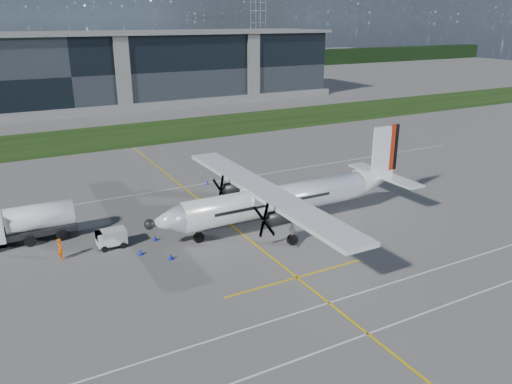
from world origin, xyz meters
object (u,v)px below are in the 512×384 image
object	(u,v)px
fuel_tanker_truck	(17,226)
safety_cone_nose_stbd	(155,238)
ground_crew_person	(60,247)
baggage_tug	(111,239)
safety_cone_nose_port	(171,256)
safety_cone_fwd	(141,252)
safety_cone_stbdwing	(208,183)
turboprop_aircraft	(287,182)
pylon_east	(258,27)

from	to	relation	value
fuel_tanker_truck	safety_cone_nose_stbd	bearing A→B (deg)	-26.30
ground_crew_person	fuel_tanker_truck	bearing A→B (deg)	16.24
baggage_tug	safety_cone_nose_port	bearing A→B (deg)	-51.59
safety_cone_nose_stbd	safety_cone_fwd	bearing A→B (deg)	-132.06
fuel_tanker_truck	ground_crew_person	distance (m)	5.73
fuel_tanker_truck	safety_cone_nose_port	xyz separation A→B (m)	(10.42, -9.22, -1.35)
safety_cone_nose_port	baggage_tug	bearing A→B (deg)	128.41
baggage_tug	safety_cone_nose_stbd	size ratio (longest dim) A/B	5.15
safety_cone_stbdwing	safety_cone_nose_stbd	xyz separation A→B (m)	(-10.13, -12.04, 0.00)
turboprop_aircraft	baggage_tug	distance (m)	16.21
fuel_tanker_truck	safety_cone_nose_port	distance (m)	13.97
pylon_east	turboprop_aircraft	size ratio (longest dim) A/B	1.09
fuel_tanker_truck	ground_crew_person	size ratio (longest dim) A/B	4.07
pylon_east	safety_cone_fwd	world-z (taller)	pylon_east
safety_cone_fwd	pylon_east	bearing A→B (deg)	58.12
fuel_tanker_truck	ground_crew_person	xyz separation A→B (m)	(2.68, -5.03, -0.55)
ground_crew_person	safety_cone_fwd	bearing A→B (deg)	-122.61
pylon_east	ground_crew_person	xyz separation A→B (m)	(-97.02, -144.44, -13.95)
safety_cone_fwd	safety_cone_nose_stbd	distance (m)	2.83
pylon_east	safety_cone_stbdwing	distance (m)	155.06
pylon_east	safety_cone_nose_stbd	size ratio (longest dim) A/B	60.00
safety_cone_nose_stbd	ground_crew_person	bearing A→B (deg)	179.19
turboprop_aircraft	safety_cone_fwd	xyz separation A→B (m)	(-13.93, 0.11, -3.87)
fuel_tanker_truck	safety_cone_nose_port	size ratio (longest dim) A/B	17.07
ground_crew_person	safety_cone_nose_port	size ratio (longest dim) A/B	4.19
safety_cone_nose_port	turboprop_aircraft	bearing A→B (deg)	8.85
safety_cone_nose_port	safety_cone_nose_stbd	size ratio (longest dim) A/B	1.00
pylon_east	baggage_tug	xyz separation A→B (m)	(-92.90, -144.06, -14.23)
turboprop_aircraft	safety_cone_stbdwing	distance (m)	14.88
fuel_tanker_truck	baggage_tug	xyz separation A→B (m)	(6.79, -4.65, -0.83)
pylon_east	safety_cone_nose_stbd	xyz separation A→B (m)	(-89.30, -144.55, -14.75)
pylon_east	fuel_tanker_truck	world-z (taller)	pylon_east
pylon_east	safety_cone_nose_port	xyz separation A→B (m)	(-89.28, -148.63, -14.75)
pylon_east	turboprop_aircraft	bearing A→B (deg)	-117.77
fuel_tanker_truck	safety_cone_fwd	size ratio (longest dim) A/B	17.07
pylon_east	safety_cone_nose_port	bearing A→B (deg)	-120.99
turboprop_aircraft	ground_crew_person	size ratio (longest dim) A/B	13.10
fuel_tanker_truck	safety_cone_nose_port	world-z (taller)	fuel_tanker_truck
ground_crew_person	safety_cone_nose_port	bearing A→B (deg)	-130.26
baggage_tug	ground_crew_person	bearing A→B (deg)	-174.73
safety_cone_fwd	safety_cone_stbdwing	distance (m)	18.56
fuel_tanker_truck	safety_cone_stbdwing	xyz separation A→B (m)	(20.53, 6.90, -1.35)
baggage_tug	safety_cone_fwd	distance (m)	3.15
pylon_east	safety_cone_fwd	xyz separation A→B (m)	(-91.20, -146.65, -14.75)
turboprop_aircraft	safety_cone_nose_stbd	xyz separation A→B (m)	(-12.03, 2.21, -3.87)
safety_cone_stbdwing	safety_cone_nose_stbd	world-z (taller)	same
safety_cone_stbdwing	safety_cone_nose_port	bearing A→B (deg)	-122.12
baggage_tug	safety_cone_fwd	bearing A→B (deg)	-56.58
safety_cone_fwd	safety_cone_nose_port	distance (m)	2.75
fuel_tanker_truck	ground_crew_person	world-z (taller)	fuel_tanker_truck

